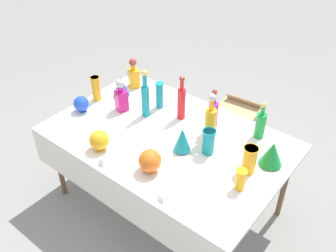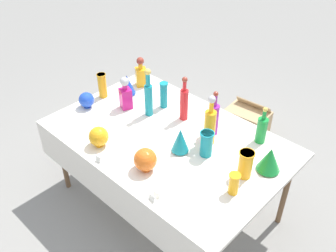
{
  "view_description": "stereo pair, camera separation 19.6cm",
  "coord_description": "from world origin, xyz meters",
  "px_view_note": "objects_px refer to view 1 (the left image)",
  "views": [
    {
      "loc": [
        1.43,
        -1.79,
        2.56
      ],
      "look_at": [
        0.0,
        0.0,
        0.86
      ],
      "focal_mm": 40.0,
      "sensor_mm": 36.0,
      "label": 1
    },
    {
      "loc": [
        1.58,
        -1.66,
        2.56
      ],
      "look_at": [
        0.0,
        0.0,
        0.86
      ],
      "focal_mm": 40.0,
      "sensor_mm": 36.0,
      "label": 2
    }
  ],
  "objects_px": {
    "fluted_vase_0": "(182,139)",
    "tall_bottle_3": "(181,102)",
    "tall_bottle_0": "(213,116)",
    "fluted_vase_1": "(272,153)",
    "tall_bottle_1": "(260,124)",
    "round_bowl_0": "(150,161)",
    "fluted_vase_2": "(121,86)",
    "square_decanter_1": "(134,75)",
    "cardboard_box_behind_left": "(238,118)",
    "round_bowl_1": "(99,140)",
    "tall_bottle_4": "(210,123)",
    "square_decanter_0": "(121,96)",
    "tall_bottle_2": "(145,97)",
    "slender_vase_1": "(241,179)",
    "slender_vase_2": "(209,141)",
    "slender_vase_0": "(160,95)",
    "round_bowl_2": "(81,104)",
    "slender_vase_4": "(250,159)",
    "slender_vase_3": "(96,88)"
  },
  "relations": [
    {
      "from": "round_bowl_0",
      "to": "round_bowl_1",
      "type": "bearing_deg",
      "value": -172.63
    },
    {
      "from": "slender_vase_4",
      "to": "slender_vase_1",
      "type": "bearing_deg",
      "value": -78.11
    },
    {
      "from": "square_decanter_1",
      "to": "slender_vase_0",
      "type": "xyz_separation_m",
      "value": [
        0.41,
        -0.12,
        0.0
      ]
    },
    {
      "from": "round_bowl_0",
      "to": "round_bowl_1",
      "type": "height_order",
      "value": "round_bowl_0"
    },
    {
      "from": "tall_bottle_4",
      "to": "slender_vase_2",
      "type": "relative_size",
      "value": 2.09
    },
    {
      "from": "tall_bottle_0",
      "to": "fluted_vase_1",
      "type": "relative_size",
      "value": 1.98
    },
    {
      "from": "tall_bottle_4",
      "to": "fluted_vase_1",
      "type": "height_order",
      "value": "tall_bottle_4"
    },
    {
      "from": "fluted_vase_2",
      "to": "round_bowl_0",
      "type": "relative_size",
      "value": 1.11
    },
    {
      "from": "fluted_vase_2",
      "to": "round_bowl_1",
      "type": "relative_size",
      "value": 1.2
    },
    {
      "from": "tall_bottle_0",
      "to": "tall_bottle_1",
      "type": "distance_m",
      "value": 0.37
    },
    {
      "from": "fluted_vase_0",
      "to": "tall_bottle_3",
      "type": "bearing_deg",
      "value": 128.07
    },
    {
      "from": "square_decanter_1",
      "to": "slender_vase_4",
      "type": "xyz_separation_m",
      "value": [
        1.4,
        -0.35,
        -0.01
      ]
    },
    {
      "from": "fluted_vase_1",
      "to": "slender_vase_2",
      "type": "bearing_deg",
      "value": -158.17
    },
    {
      "from": "slender_vase_3",
      "to": "slender_vase_4",
      "type": "relative_size",
      "value": 1.1
    },
    {
      "from": "cardboard_box_behind_left",
      "to": "round_bowl_2",
      "type": "bearing_deg",
      "value": -114.56
    },
    {
      "from": "tall_bottle_3",
      "to": "round_bowl_1",
      "type": "bearing_deg",
      "value": -107.95
    },
    {
      "from": "fluted_vase_1",
      "to": "fluted_vase_2",
      "type": "distance_m",
      "value": 1.47
    },
    {
      "from": "tall_bottle_0",
      "to": "tall_bottle_1",
      "type": "bearing_deg",
      "value": 27.0
    },
    {
      "from": "square_decanter_0",
      "to": "round_bowl_2",
      "type": "distance_m",
      "value": 0.34
    },
    {
      "from": "tall_bottle_0",
      "to": "tall_bottle_4",
      "type": "distance_m",
      "value": 0.13
    },
    {
      "from": "square_decanter_0",
      "to": "square_decanter_1",
      "type": "bearing_deg",
      "value": 117.96
    },
    {
      "from": "square_decanter_1",
      "to": "slender_vase_0",
      "type": "relative_size",
      "value": 1.23
    },
    {
      "from": "tall_bottle_4",
      "to": "square_decanter_0",
      "type": "xyz_separation_m",
      "value": [
        -0.82,
        -0.11,
        -0.03
      ]
    },
    {
      "from": "fluted_vase_0",
      "to": "round_bowl_1",
      "type": "bearing_deg",
      "value": -142.9
    },
    {
      "from": "slender_vase_2",
      "to": "tall_bottle_1",
      "type": "bearing_deg",
      "value": 63.51
    },
    {
      "from": "slender_vase_1",
      "to": "round_bowl_1",
      "type": "bearing_deg",
      "value": -163.68
    },
    {
      "from": "square_decanter_1",
      "to": "cardboard_box_behind_left",
      "type": "bearing_deg",
      "value": 56.21
    },
    {
      "from": "slender_vase_2",
      "to": "cardboard_box_behind_left",
      "type": "xyz_separation_m",
      "value": [
        -0.44,
        1.32,
        -0.72
      ]
    },
    {
      "from": "tall_bottle_3",
      "to": "round_bowl_0",
      "type": "bearing_deg",
      "value": -71.34
    },
    {
      "from": "tall_bottle_0",
      "to": "fluted_vase_0",
      "type": "relative_size",
      "value": 1.88
    },
    {
      "from": "tall_bottle_1",
      "to": "tall_bottle_2",
      "type": "height_order",
      "value": "tall_bottle_2"
    },
    {
      "from": "round_bowl_2",
      "to": "fluted_vase_1",
      "type": "bearing_deg",
      "value": 13.96
    },
    {
      "from": "tall_bottle_1",
      "to": "tall_bottle_4",
      "type": "bearing_deg",
      "value": -134.45
    },
    {
      "from": "tall_bottle_2",
      "to": "round_bowl_1",
      "type": "height_order",
      "value": "tall_bottle_2"
    },
    {
      "from": "tall_bottle_3",
      "to": "square_decanter_0",
      "type": "relative_size",
      "value": 1.32
    },
    {
      "from": "fluted_vase_0",
      "to": "tall_bottle_2",
      "type": "bearing_deg",
      "value": 160.96
    },
    {
      "from": "square_decanter_0",
      "to": "fluted_vase_0",
      "type": "bearing_deg",
      "value": -8.78
    },
    {
      "from": "tall_bottle_0",
      "to": "square_decanter_1",
      "type": "bearing_deg",
      "value": 172.63
    },
    {
      "from": "square_decanter_1",
      "to": "fluted_vase_0",
      "type": "relative_size",
      "value": 1.42
    },
    {
      "from": "tall_bottle_4",
      "to": "square_decanter_0",
      "type": "bearing_deg",
      "value": -172.0
    },
    {
      "from": "tall_bottle_4",
      "to": "fluted_vase_2",
      "type": "bearing_deg",
      "value": 177.51
    },
    {
      "from": "tall_bottle_2",
      "to": "tall_bottle_4",
      "type": "xyz_separation_m",
      "value": [
        0.6,
        0.05,
        -0.02
      ]
    },
    {
      "from": "slender_vase_3",
      "to": "fluted_vase_2",
      "type": "distance_m",
      "value": 0.22
    },
    {
      "from": "square_decanter_0",
      "to": "slender_vase_1",
      "type": "xyz_separation_m",
      "value": [
        1.25,
        -0.18,
        -0.05
      ]
    },
    {
      "from": "tall_bottle_1",
      "to": "fluted_vase_1",
      "type": "relative_size",
      "value": 1.62
    },
    {
      "from": "fluted_vase_0",
      "to": "round_bowl_0",
      "type": "height_order",
      "value": "fluted_vase_0"
    },
    {
      "from": "tall_bottle_3",
      "to": "fluted_vase_1",
      "type": "relative_size",
      "value": 2.03
    },
    {
      "from": "slender_vase_3",
      "to": "cardboard_box_behind_left",
      "type": "relative_size",
      "value": 0.48
    },
    {
      "from": "tall_bottle_2",
      "to": "round_bowl_1",
      "type": "relative_size",
      "value": 2.7
    },
    {
      "from": "slender_vase_3",
      "to": "cardboard_box_behind_left",
      "type": "distance_m",
      "value": 1.69
    }
  ]
}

